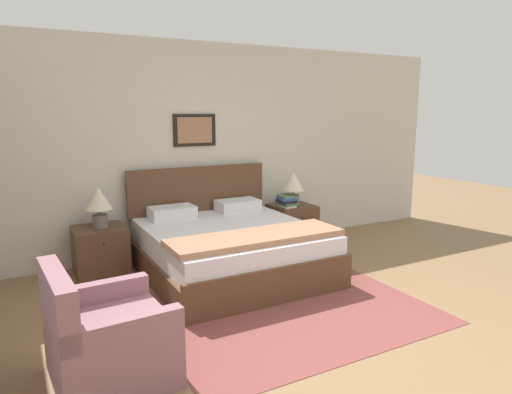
{
  "coord_description": "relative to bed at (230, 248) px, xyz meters",
  "views": [
    {
      "loc": [
        -2.18,
        -2.3,
        1.77
      ],
      "look_at": [
        -0.03,
        1.67,
        0.91
      ],
      "focal_mm": 32.0,
      "sensor_mm": 36.0,
      "label": 1
    }
  ],
  "objects": [
    {
      "name": "wall_back",
      "position": [
        0.14,
        1.02,
        1.0
      ],
      "size": [
        7.38,
        0.09,
        2.6
      ],
      "color": "beige",
      "rests_on": "ground_plane"
    },
    {
      "name": "table_lamp_near_window",
      "position": [
        -1.23,
        0.67,
        0.51
      ],
      "size": [
        0.28,
        0.28,
        0.45
      ],
      "color": "slate",
      "rests_on": "nightstand_near_window"
    },
    {
      "name": "nightstand_by_door",
      "position": [
        1.25,
        0.68,
        -0.04
      ],
      "size": [
        0.55,
        0.54,
        0.52
      ],
      "color": "brown",
      "rests_on": "ground_plane"
    },
    {
      "name": "bed",
      "position": [
        0.0,
        0.0,
        0.0
      ],
      "size": [
        1.77,
        1.91,
        1.09
      ],
      "color": "brown",
      "rests_on": "ground_plane"
    },
    {
      "name": "table_lamp_by_door",
      "position": [
        1.26,
        0.67,
        0.51
      ],
      "size": [
        0.28,
        0.28,
        0.45
      ],
      "color": "slate",
      "rests_on": "nightstand_by_door"
    },
    {
      "name": "area_rug_main",
      "position": [
        0.07,
        -1.1,
        -0.29
      ],
      "size": [
        2.4,
        1.93,
        0.01
      ],
      "color": "brown",
      "rests_on": "ground_plane"
    },
    {
      "name": "nightstand_near_window",
      "position": [
        -1.25,
        0.68,
        -0.04
      ],
      "size": [
        0.55,
        0.54,
        0.52
      ],
      "color": "brown",
      "rests_on": "ground_plane"
    },
    {
      "name": "book_hardcover_middle",
      "position": [
        1.12,
        0.63,
        0.27
      ],
      "size": [
        0.22,
        0.25,
        0.03
      ],
      "rotation": [
        0.0,
        0.0,
        0.17
      ],
      "color": "#4C7551",
      "rests_on": "book_thick_bottom"
    },
    {
      "name": "book_novel_upper",
      "position": [
        1.12,
        0.63,
        0.3
      ],
      "size": [
        0.23,
        0.23,
        0.04
      ],
      "rotation": [
        0.0,
        0.0,
        0.07
      ],
      "color": "#232328",
      "rests_on": "book_hardcover_middle"
    },
    {
      "name": "book_thick_bottom",
      "position": [
        1.12,
        0.63,
        0.24
      ],
      "size": [
        0.17,
        0.25,
        0.02
      ],
      "rotation": [
        0.0,
        0.0,
        0.02
      ],
      "color": "silver",
      "rests_on": "nightstand_by_door"
    },
    {
      "name": "armchair",
      "position": [
        -1.58,
        -1.44,
        -0.02
      ],
      "size": [
        0.78,
        0.81,
        0.81
      ],
      "rotation": [
        0.0,
        0.0,
        -1.51
      ],
      "color": "#8E606B",
      "rests_on": "ground_plane"
    },
    {
      "name": "book_paperback_top",
      "position": [
        1.12,
        0.63,
        0.37
      ],
      "size": [
        0.2,
        0.25,
        0.03
      ],
      "rotation": [
        0.0,
        0.0,
        -0.12
      ],
      "color": "#4C7551",
      "rests_on": "book_slim_near_top"
    },
    {
      "name": "ground_plane",
      "position": [
        0.15,
        -2.05,
        -0.3
      ],
      "size": [
        16.0,
        16.0,
        0.0
      ],
      "primitive_type": "plane",
      "color": "olive"
    },
    {
      "name": "book_slim_near_top",
      "position": [
        1.12,
        0.63,
        0.34
      ],
      "size": [
        0.22,
        0.26,
        0.03
      ],
      "rotation": [
        0.0,
        0.0,
        -0.14
      ],
      "color": "#335693",
      "rests_on": "book_novel_upper"
    }
  ]
}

